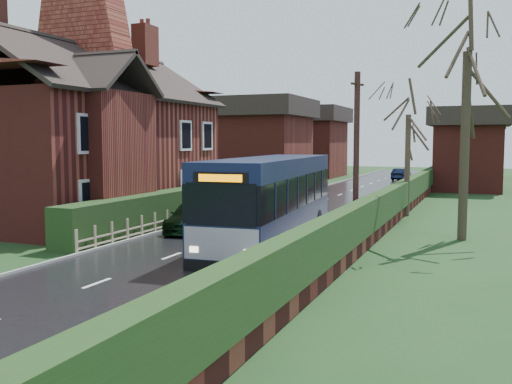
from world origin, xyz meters
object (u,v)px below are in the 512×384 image
at_px(telegraph_pole, 356,157).
at_px(car_silver, 218,204).
at_px(car_green, 192,217).
at_px(bus, 271,201).
at_px(bus_stop_sign, 283,205).
at_px(brick_house, 88,132).

bearing_deg(telegraph_pole, car_silver, 170.69).
height_order(car_silver, car_green, car_silver).
relative_size(bus, car_green, 2.59).
bearing_deg(bus_stop_sign, bus, 127.66).
distance_m(car_green, telegraph_pole, 7.66).
xyz_separation_m(brick_house, bus, (10.94, -3.09, -2.75)).
bearing_deg(brick_house, telegraph_pole, -7.14).
distance_m(brick_house, bus, 11.69).
height_order(bus, car_silver, bus).
relative_size(car_silver, bus_stop_sign, 1.73).
distance_m(brick_house, telegraph_pole, 14.08).
height_order(bus, telegraph_pole, telegraph_pole).
relative_size(brick_house, bus_stop_sign, 5.82).
bearing_deg(brick_house, bus_stop_sign, -20.87).
distance_m(bus, car_green, 4.56).
bearing_deg(car_silver, telegraph_pole, -25.02).
xyz_separation_m(brick_house, car_green, (6.75, -1.60, -3.76)).
xyz_separation_m(brick_house, car_silver, (5.93, 2.65, -3.63)).
height_order(bus, car_green, bus).
bearing_deg(bus, car_green, 155.87).
bearing_deg(car_silver, bus, -45.11).
relative_size(brick_house, bus, 1.33).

